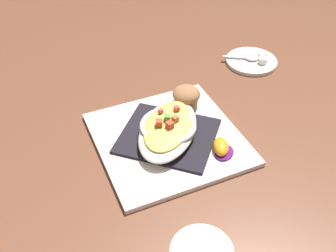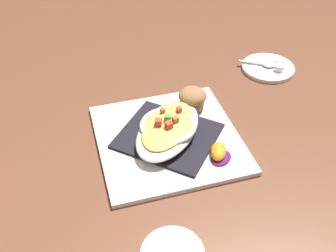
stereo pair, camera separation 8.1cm
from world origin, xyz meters
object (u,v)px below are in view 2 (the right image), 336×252
at_px(creamer_saucer, 268,68).
at_px(creamer_cup_0, 279,68).
at_px(creamer_cup_1, 280,62).
at_px(muffin, 192,98).
at_px(square_plate, 168,139).
at_px(gratin_dish, 168,128).
at_px(spoon, 267,64).
at_px(orange_garnish, 219,153).

xyz_separation_m(creamer_saucer, creamer_cup_0, (0.02, -0.02, 0.01)).
relative_size(creamer_saucer, creamer_cup_1, 5.63).
relative_size(muffin, creamer_cup_0, 2.61).
height_order(square_plate, gratin_dish, gratin_dish).
xyz_separation_m(creamer_saucer, spoon, (-0.00, 0.00, 0.01)).
distance_m(muffin, creamer_cup_1, 0.30).
xyz_separation_m(square_plate, orange_garnish, (0.09, -0.06, 0.02)).
bearing_deg(creamer_cup_1, creamer_saucer, -174.13).
height_order(square_plate, creamer_cup_1, creamer_cup_1).
distance_m(spoon, creamer_cup_1, 0.04).
bearing_deg(muffin, orange_garnish, -78.57).
bearing_deg(spoon, muffin, -143.84).
distance_m(creamer_saucer, creamer_cup_1, 0.03).
xyz_separation_m(gratin_dish, muffin, (0.06, 0.09, 0.00)).
distance_m(muffin, spoon, 0.27).
height_order(square_plate, creamer_saucer, square_plate).
bearing_deg(creamer_cup_1, orange_garnish, -124.57).
bearing_deg(gratin_dish, creamer_saucer, 41.38).
relative_size(square_plate, muffin, 4.62).
bearing_deg(creamer_cup_0, square_plate, -143.19).
distance_m(spoon, creamer_cup_0, 0.04).
bearing_deg(orange_garnish, creamer_saucer, 59.04).
bearing_deg(creamer_cup_0, gratin_dish, -143.19).
bearing_deg(creamer_saucer, spoon, 160.09).
bearing_deg(square_plate, orange_garnish, -34.42).
xyz_separation_m(gratin_dish, creamer_cup_1, (0.31, 0.25, -0.02)).
relative_size(muffin, orange_garnish, 0.93).
bearing_deg(square_plate, creamer_cup_0, 36.81).
height_order(muffin, orange_garnish, muffin).
height_order(muffin, creamer_cup_0, muffin).
height_order(gratin_dish, creamer_saucer, gratin_dish).
distance_m(creamer_cup_0, creamer_cup_1, 0.03).
bearing_deg(square_plate, gratin_dish, 137.97).
height_order(muffin, creamer_cup_1, muffin).
bearing_deg(creamer_cup_0, orange_garnish, -125.64).
relative_size(creamer_saucer, creamer_cup_0, 5.63).
bearing_deg(gratin_dish, creamer_cup_0, 36.81).
relative_size(gratin_dish, creamer_saucer, 1.69).
relative_size(muffin, creamer_cup_1, 2.61).
xyz_separation_m(square_plate, muffin, (0.06, 0.09, 0.03)).
bearing_deg(spoon, creamer_cup_0, -42.05).
height_order(gratin_dish, muffin, gratin_dish).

